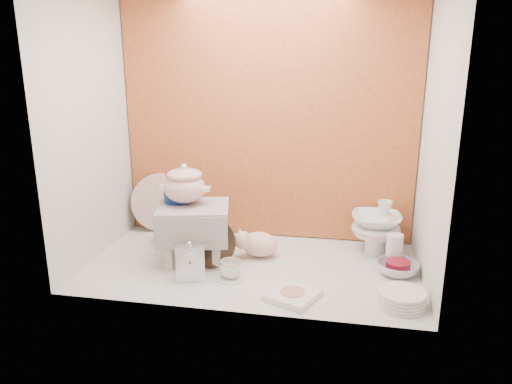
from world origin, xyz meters
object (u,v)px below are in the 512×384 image
mantel_clock (190,262)px  floral_platter (161,202)px  plush_pig (260,244)px  crystal_bowl (398,268)px  step_stool (194,233)px  soup_tureen (185,184)px  porcelain_tower (376,227)px  gold_rim_teacup (230,269)px  dinner_plate_stack (402,298)px  blue_white_vase (170,225)px

mantel_clock → floral_platter: bearing=102.7°
plush_pig → crystal_bowl: plush_pig is taller
step_stool → soup_tureen: soup_tureen is taller
mantel_clock → porcelain_tower: bearing=11.4°
gold_rim_teacup → porcelain_tower: porcelain_tower is taller
floral_platter → crystal_bowl: 1.53m
gold_rim_teacup → dinner_plate_stack: gold_rim_teacup is taller
soup_tureen → dinner_plate_stack: (1.15, -0.34, -0.40)m
step_stool → plush_pig: (0.35, 0.12, -0.08)m
step_stool → dinner_plate_stack: step_stool is taller
gold_rim_teacup → crystal_bowl: 0.88m
mantel_clock → gold_rim_teacup: (0.20, 0.06, -0.05)m
crystal_bowl → step_stool: bearing=-178.8°
floral_platter → blue_white_vase: bearing=-56.2°
plush_pig → step_stool: bearing=-167.2°
blue_white_vase → mantel_clock: size_ratio=1.02×
gold_rim_teacup → blue_white_vase: bearing=138.0°
plush_pig → gold_rim_teacup: (-0.10, -0.31, -0.02)m
step_stool → floral_platter: 0.56m
blue_white_vase → plush_pig: size_ratio=0.81×
mantel_clock → porcelain_tower: size_ratio=0.65×
crystal_bowl → porcelain_tower: porcelain_tower is taller
soup_tureen → blue_white_vase: (-0.19, 0.22, -0.33)m
step_stool → gold_rim_teacup: bearing=-49.9°
blue_white_vase → dinner_plate_stack: (1.34, -0.57, -0.07)m
dinner_plate_stack → floral_platter: bearing=152.8°
floral_platter → blue_white_vase: (0.12, -0.18, -0.08)m
floral_platter → dinner_plate_stack: floral_platter is taller
floral_platter → blue_white_vase: size_ratio=1.78×
blue_white_vase → floral_platter: bearing=123.8°
plush_pig → soup_tureen: bearing=-172.9°
dinner_plate_stack → gold_rim_teacup: bearing=171.7°
floral_platter → porcelain_tower: 1.37m
soup_tureen → porcelain_tower: 1.12m
blue_white_vase → soup_tureen: bearing=-50.4°
floral_platter → porcelain_tower: bearing=-5.6°
dinner_plate_stack → crystal_bowl: size_ratio=1.06×
blue_white_vase → mantel_clock: bearing=-59.5°
blue_white_vase → crystal_bowl: bearing=-9.6°
plush_pig → porcelain_tower: 0.68m
gold_rim_teacup → porcelain_tower: 0.90m
porcelain_tower → floral_platter: bearing=174.4°
step_stool → porcelain_tower: bearing=4.1°
plush_pig → dinner_plate_stack: plush_pig is taller
soup_tureen → porcelain_tower: soup_tureen is taller
blue_white_vase → gold_rim_teacup: blue_white_vase is taller
step_stool → crystal_bowl: size_ratio=1.75×
porcelain_tower → blue_white_vase: bearing=-177.8°
plush_pig → dinner_plate_stack: (0.75, -0.43, -0.04)m
gold_rim_teacup → floral_platter: bearing=134.5°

